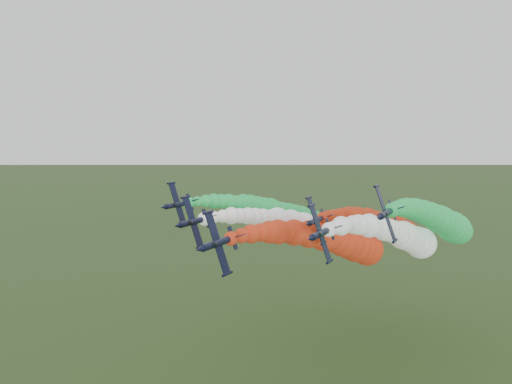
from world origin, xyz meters
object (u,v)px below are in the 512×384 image
at_px(jet_inner_right, 402,236).
at_px(jet_outer_left, 285,215).
at_px(jet_outer_right, 443,222).
at_px(jet_trail, 388,226).
at_px(jet_inner_left, 307,228).
at_px(jet_lead, 340,242).

distance_m(jet_inner_right, jet_outer_left, 33.61).
xyz_separation_m(jet_inner_right, jet_outer_right, (8.09, 4.97, 3.17)).
bearing_deg(jet_trail, jet_inner_left, -134.63).
xyz_separation_m(jet_inner_right, jet_trail, (-6.62, 15.72, -0.75)).
height_order(jet_outer_left, jet_trail, jet_outer_left).
distance_m(jet_inner_left, jet_inner_right, 22.91).
relative_size(jet_inner_right, jet_outer_left, 1.00).
bearing_deg(jet_outer_right, jet_trail, 143.85).
height_order(jet_inner_left, jet_trail, jet_inner_left).
height_order(jet_lead, jet_outer_right, jet_outer_right).
bearing_deg(jet_lead, jet_outer_right, 44.01).
height_order(jet_lead, jet_inner_right, jet_inner_right).
xyz_separation_m(jet_lead, jet_inner_right, (10.45, 12.93, 0.02)).
xyz_separation_m(jet_outer_left, jet_outer_right, (40.75, -2.77, 1.48)).
distance_m(jet_inner_right, jet_outer_right, 10.01).
bearing_deg(jet_outer_right, jet_inner_left, -169.51).
bearing_deg(jet_trail, jet_outer_right, -36.15).
bearing_deg(jet_inner_left, jet_lead, -44.35).
relative_size(jet_outer_left, jet_outer_right, 1.01).
distance_m(jet_inner_right, jet_trail, 17.07).
bearing_deg(jet_outer_right, jet_outer_left, 176.12).
relative_size(jet_inner_left, jet_outer_left, 1.00).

